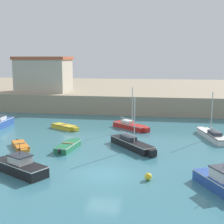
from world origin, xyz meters
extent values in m
plane|color=teal|center=(0.00, 0.00, 0.00)|extent=(200.00, 200.00, 0.00)
cube|color=gray|center=(0.00, 44.01, 1.45)|extent=(120.00, 40.00, 2.91)
cube|color=orange|center=(-9.33, 5.69, 0.20)|extent=(2.84, 3.31, 0.41)
cube|color=orange|center=(-8.23, 4.16, 0.20)|extent=(0.81, 0.79, 0.35)
cube|color=black|center=(-9.33, 5.69, 0.37)|extent=(2.87, 3.34, 0.07)
cube|color=#997F5B|center=(-9.33, 5.69, 0.45)|extent=(0.91, 0.73, 0.08)
cube|color=black|center=(-10.36, 7.10, 0.25)|extent=(0.28, 0.28, 0.36)
cube|color=#284C9E|center=(8.21, -1.24, 0.39)|extent=(3.46, 4.48, 0.77)
cube|color=white|center=(8.21, -1.24, 0.73)|extent=(3.49, 4.53, 0.07)
cube|color=silver|center=(8.30, -1.42, 1.12)|extent=(1.83, 1.89, 0.69)
cube|color=#2D333D|center=(8.30, -1.42, 1.50)|extent=(1.96, 2.04, 0.08)
cube|color=yellow|center=(-7.65, 14.27, 0.25)|extent=(3.61, 2.84, 0.51)
cube|color=yellow|center=(-5.92, 13.24, 0.25)|extent=(0.83, 0.88, 0.43)
cube|color=black|center=(-7.65, 14.27, 0.47)|extent=(3.65, 2.87, 0.07)
cube|color=#997F5B|center=(-7.65, 14.27, 0.55)|extent=(0.71, 1.01, 0.08)
cube|color=black|center=(-9.25, 15.22, 0.30)|extent=(0.27, 0.27, 0.36)
cube|color=#284C9E|center=(-15.97, 13.99, 0.46)|extent=(1.65, 4.33, 0.92)
cube|color=white|center=(-15.97, 13.99, 0.88)|extent=(1.66, 4.37, 0.07)
cube|color=white|center=(9.63, 12.23, 0.30)|extent=(2.79, 6.00, 0.61)
cube|color=white|center=(8.79, 15.35, 0.30)|extent=(0.84, 0.75, 0.52)
cube|color=black|center=(9.63, 12.23, 0.57)|extent=(2.81, 6.06, 0.07)
cylinder|color=silver|center=(9.52, 12.66, 2.85)|extent=(0.10, 0.10, 4.48)
cylinder|color=silver|center=(9.82, 11.53, 1.16)|extent=(0.77, 2.57, 0.08)
cube|color=#333842|center=(9.79, 11.67, 0.79)|extent=(1.34, 1.94, 0.36)
cube|color=red|center=(0.33, 15.69, 0.31)|extent=(4.57, 4.02, 0.62)
cube|color=red|center=(2.43, 14.00, 0.31)|extent=(0.91, 0.93, 0.52)
cube|color=white|center=(0.33, 15.69, 0.58)|extent=(4.62, 4.06, 0.07)
cylinder|color=silver|center=(0.61, 15.46, 2.90)|extent=(0.10, 0.10, 4.57)
cylinder|color=silver|center=(-0.14, 16.06, 1.17)|extent=(1.74, 1.41, 0.08)
cube|color=silver|center=(-0.05, 15.99, 0.80)|extent=(1.70, 1.61, 0.36)
cube|color=#237A4C|center=(-4.61, 5.88, 0.29)|extent=(1.71, 3.62, 0.58)
cube|color=#237A4C|center=(-4.35, 7.90, 0.29)|extent=(0.77, 0.66, 0.49)
cube|color=white|center=(-4.61, 5.88, 0.54)|extent=(1.73, 3.66, 0.07)
cube|color=#997F5B|center=(-4.61, 5.88, 0.62)|extent=(1.10, 0.34, 0.08)
cube|color=black|center=(-4.84, 4.03, 0.34)|extent=(0.22, 0.22, 0.36)
cube|color=black|center=(-6.09, -0.82, 0.41)|extent=(4.55, 3.50, 0.83)
cube|color=black|center=(-8.29, 0.41, 0.41)|extent=(1.06, 1.12, 0.70)
cube|color=white|center=(-6.09, -0.82, 0.79)|extent=(4.60, 3.54, 0.07)
cube|color=silver|center=(-6.28, -0.71, 1.10)|extent=(1.90, 1.78, 0.56)
cube|color=#2D333D|center=(-6.28, -0.71, 1.42)|extent=(2.06, 1.92, 0.08)
cylinder|color=black|center=(-6.28, -0.71, 1.91)|extent=(0.04, 0.04, 0.90)
cube|color=black|center=(1.36, 7.35, 0.36)|extent=(4.72, 5.30, 0.72)
cube|color=black|center=(3.42, 4.89, 0.36)|extent=(0.91, 0.90, 0.61)
cube|color=white|center=(1.36, 7.35, 0.68)|extent=(4.77, 5.35, 0.07)
cylinder|color=silver|center=(1.64, 7.01, 2.90)|extent=(0.10, 0.10, 4.35)
cylinder|color=silver|center=(0.90, 7.91, 1.27)|extent=(1.74, 2.07, 0.08)
cube|color=#333842|center=(0.99, 7.80, 0.90)|extent=(1.81, 1.92, 0.36)
sphere|color=yellow|center=(3.34, -0.51, 0.26)|extent=(0.52, 0.52, 0.52)
cube|color=#BCB29E|center=(-16.00, 29.36, 5.62)|extent=(8.53, 5.88, 5.43)
cube|color=#B25133|center=(-16.00, 29.36, 8.59)|extent=(8.96, 6.17, 0.50)
camera|label=1|loc=(4.17, -21.81, 8.65)|focal=50.00mm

